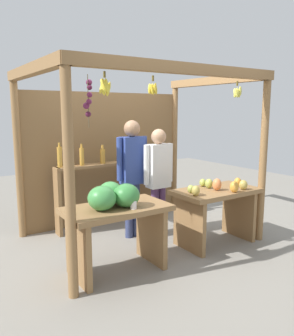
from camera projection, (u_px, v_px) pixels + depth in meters
name	position (u px, v px, depth m)	size (l,w,h in m)	color
ground_plane	(139.00, 238.00, 4.93)	(12.00, 12.00, 0.00)	gray
market_stall	(123.00, 141.00, 5.06)	(2.88, 2.07, 2.31)	olive
fruit_counter_left	(115.00, 213.00, 3.79)	(1.16, 0.64, 1.02)	olive
fruit_counter_right	(216.00, 203.00, 4.64)	(1.16, 0.65, 0.92)	olive
bottle_shelf_unit	(113.00, 176.00, 5.39)	(1.84, 0.22, 1.35)	olive
vendor_man	(132.00, 168.00, 4.82)	(0.48, 0.23, 1.67)	navy
vendor_woman	(158.00, 173.00, 4.85)	(0.48, 0.21, 1.55)	#4D3059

